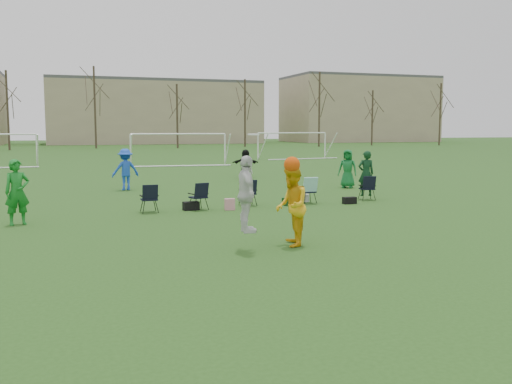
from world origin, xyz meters
name	(u,v)px	position (x,y,z in m)	size (l,w,h in m)	color
ground	(280,255)	(0.00, 0.00, 0.00)	(260.00, 260.00, 0.00)	#254C18
fielder_green_near	(17,192)	(-5.87, 6.34, 0.98)	(0.71, 0.47, 1.95)	#157621
fielder_blue	(125,169)	(-1.83, 15.02, 0.95)	(1.23, 0.71, 1.91)	blue
fielder_green_far	(348,169)	(8.35, 12.59, 0.92)	(0.90, 0.59, 1.84)	#12652B
fielder_black	(246,164)	(5.42, 19.47, 0.82)	(1.52, 0.48, 1.64)	black
center_contest	(276,201)	(0.21, 0.82, 1.14)	(1.96, 1.31, 2.73)	silver
sideline_setup	(284,189)	(3.25, 8.00, 0.57)	(9.41, 1.46, 1.96)	#0D3319
goal_mid	(179,140)	(4.00, 32.00, 1.92)	(7.40, 0.63, 2.46)	white
goal_right	(293,138)	(16.00, 38.00, 1.92)	(7.35, 1.14, 2.46)	white
tree_line	(98,112)	(0.24, 69.85, 5.09)	(110.28, 3.28, 11.40)	#382B21
building_row	(125,111)	(6.73, 96.00, 5.99)	(126.00, 16.00, 13.00)	tan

